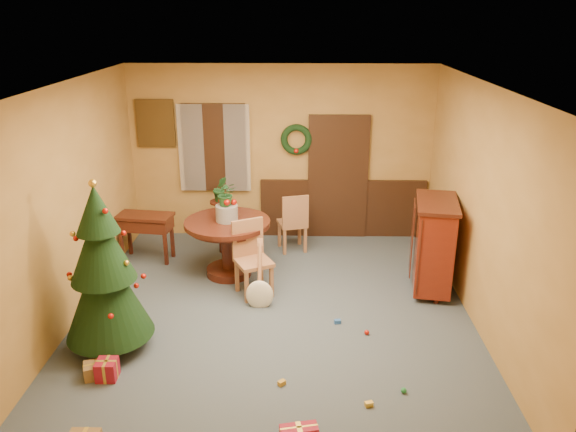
{
  "coord_description": "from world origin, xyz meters",
  "views": [
    {
      "loc": [
        0.31,
        -6.35,
        3.7
      ],
      "look_at": [
        0.16,
        0.4,
        1.2
      ],
      "focal_mm": 35.0,
      "sensor_mm": 36.0,
      "label": 1
    }
  ],
  "objects_px": {
    "christmas_tree": "(104,272)",
    "sideboard": "(434,243)",
    "writing_desk": "(146,226)",
    "dining_table": "(228,237)",
    "chair_near": "(251,255)"
  },
  "relations": [
    {
      "from": "chair_near",
      "to": "writing_desk",
      "type": "distance_m",
      "value": 2.01
    },
    {
      "from": "chair_near",
      "to": "writing_desk",
      "type": "relative_size",
      "value": 1.17
    },
    {
      "from": "christmas_tree",
      "to": "sideboard",
      "type": "relative_size",
      "value": 1.56
    },
    {
      "from": "christmas_tree",
      "to": "dining_table",
      "type": "bearing_deg",
      "value": 59.65
    },
    {
      "from": "chair_near",
      "to": "sideboard",
      "type": "relative_size",
      "value": 0.79
    },
    {
      "from": "dining_table",
      "to": "writing_desk",
      "type": "relative_size",
      "value": 1.39
    },
    {
      "from": "writing_desk",
      "to": "sideboard",
      "type": "distance_m",
      "value": 4.31
    },
    {
      "from": "chair_near",
      "to": "christmas_tree",
      "type": "bearing_deg",
      "value": -137.25
    },
    {
      "from": "christmas_tree",
      "to": "writing_desk",
      "type": "xyz_separation_m",
      "value": [
        -0.21,
        2.44,
        -0.4
      ]
    },
    {
      "from": "dining_table",
      "to": "sideboard",
      "type": "height_order",
      "value": "sideboard"
    },
    {
      "from": "writing_desk",
      "to": "sideboard",
      "type": "relative_size",
      "value": 0.68
    },
    {
      "from": "christmas_tree",
      "to": "sideboard",
      "type": "distance_m",
      "value": 4.3
    },
    {
      "from": "sideboard",
      "to": "dining_table",
      "type": "bearing_deg",
      "value": 172.09
    },
    {
      "from": "chair_near",
      "to": "christmas_tree",
      "type": "distance_m",
      "value": 2.1
    },
    {
      "from": "christmas_tree",
      "to": "writing_desk",
      "type": "distance_m",
      "value": 2.48
    }
  ]
}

